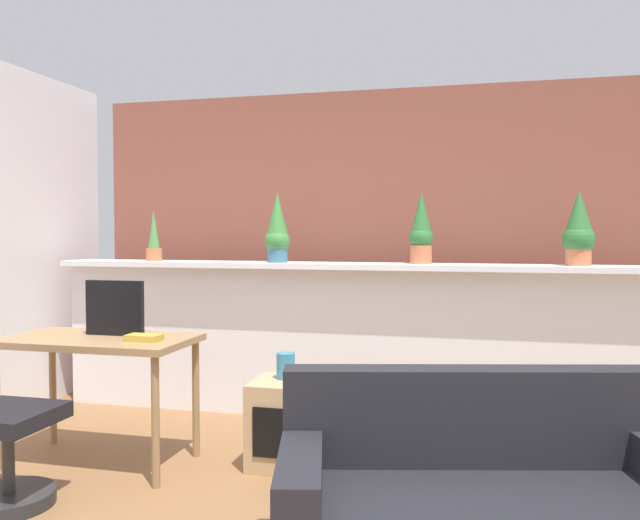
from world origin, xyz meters
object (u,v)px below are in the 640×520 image
side_cube_shelf (287,423)px  vase_on_shelf (286,366)px  tv_monitor (115,308)px  potted_plant_3 (579,230)px  potted_plant_0 (154,239)px  potted_plant_1 (277,230)px  couch (485,517)px  potted_plant_2 (421,230)px  book_on_desk (144,338)px  desk (99,351)px

side_cube_shelf → vase_on_shelf: bearing=114.3°
tv_monitor → potted_plant_3: bearing=22.7°
potted_plant_0 → potted_plant_1: 1.01m
potted_plant_0 → tv_monitor: potted_plant_0 is taller
potted_plant_3 → potted_plant_1: bearing=-178.7°
vase_on_shelf → tv_monitor: bearing=-168.4°
potted_plant_1 → couch: 2.74m
potted_plant_2 → potted_plant_3: bearing=-0.6°
potted_plant_0 → book_on_desk: 1.50m
potted_plant_0 → vase_on_shelf: bearing=-34.2°
potted_plant_2 → couch: bearing=-78.1°
potted_plant_1 → desk: potted_plant_1 is taller
desk → tv_monitor: size_ratio=2.99×
couch → side_cube_shelf: bearing=136.0°
book_on_desk → potted_plant_0: bearing=116.0°
desk → tv_monitor: tv_monitor is taller
potted_plant_2 → side_cube_shelf: size_ratio=1.02×
book_on_desk → couch: (1.87, -0.79, -0.49)m
desk → vase_on_shelf: bearing=15.1°
side_cube_shelf → couch: size_ratio=0.30×
potted_plant_3 → vase_on_shelf: potted_plant_3 is taller
desk → side_cube_shelf: bearing=12.1°
potted_plant_0 → potted_plant_3: size_ratio=0.80×
potted_plant_0 → potted_plant_3: (3.08, 0.03, 0.07)m
potted_plant_1 → potted_plant_2: 1.04m
potted_plant_0 → tv_monitor: size_ratio=1.08×
potted_plant_3 → book_on_desk: potted_plant_3 is taller
tv_monitor → vase_on_shelf: size_ratio=2.42×
potted_plant_0 → desk: (0.29, -1.20, -0.65)m
desk → couch: size_ratio=0.65×
potted_plant_3 → tv_monitor: size_ratio=1.36×
couch → vase_on_shelf: bearing=135.2°
desk → vase_on_shelf: (1.06, 0.29, -0.09)m
desk → potted_plant_3: bearing=23.7°
potted_plant_0 → desk: 1.39m
potted_plant_1 → side_cube_shelf: potted_plant_1 is taller
book_on_desk → couch: 2.09m
tv_monitor → side_cube_shelf: (1.02, 0.15, -0.66)m
book_on_desk → desk: bearing=170.3°
potted_plant_2 → couch: size_ratio=0.30×
potted_plant_0 → potted_plant_2: 2.05m
side_cube_shelf → book_on_desk: book_on_desk is taller
vase_on_shelf → book_on_desk: (-0.73, -0.34, 0.19)m
desk → side_cube_shelf: desk is taller
potted_plant_3 → tv_monitor: (-2.73, -1.15, -0.46)m
potted_plant_0 → potted_plant_1: size_ratio=0.77×
potted_plant_1 → side_cube_shelf: bearing=-69.1°
desk → couch: (2.20, -0.85, -0.38)m
potted_plant_1 → couch: bearing=-53.9°
potted_plant_1 → book_on_desk: size_ratio=2.64×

